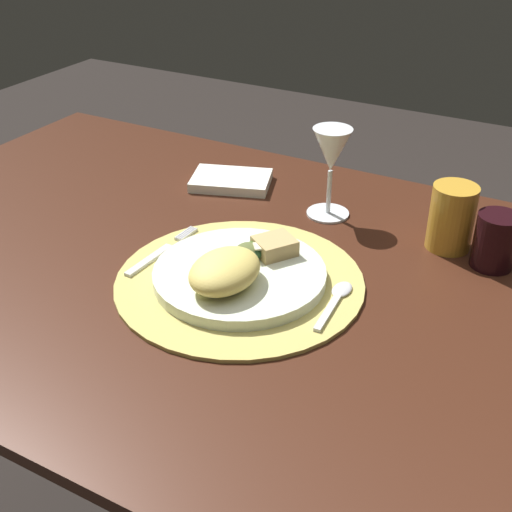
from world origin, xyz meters
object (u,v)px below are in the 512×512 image
spoon (337,297)px  dark_tumbler (495,241)px  dining_table (246,356)px  dinner_plate (240,275)px  amber_tumbler (452,217)px  napkin (231,181)px  wine_glass (331,155)px  fork (159,253)px

spoon → dark_tumbler: size_ratio=1.48×
spoon → dining_table: bearing=175.9°
dinner_plate → amber_tumbler: size_ratio=2.39×
dinner_plate → spoon: size_ratio=1.99×
dining_table → napkin: bearing=124.6°
dining_table → spoon: 0.23m
napkin → wine_glass: bearing=-6.4°
wine_glass → dining_table: bearing=-99.0°
spoon → wine_glass: 0.29m
dining_table → dark_tumbler: 0.43m
spoon → wine_glass: wine_glass is taller
napkin → dark_tumbler: dark_tumbler is taller
napkin → amber_tumbler: size_ratio=1.38×
wine_glass → dark_tumbler: wine_glass is taller
dinner_plate → spoon: 0.15m
dining_table → wine_glass: 0.36m
dining_table → dark_tumbler: dark_tumbler is taller
wine_glass → fork: bearing=-123.4°
amber_tumbler → dark_tumbler: amber_tumbler is taller
napkin → spoon: bearing=-38.7°
fork → amber_tumbler: size_ratio=1.60×
dinner_plate → napkin: size_ratio=1.74×
dining_table → napkin: napkin is taller
fork → napkin: napkin is taller
dining_table → dinner_plate: (0.01, -0.04, 0.18)m
fork → dark_tumbler: bearing=26.2°
fork → dining_table: bearing=13.6°
dinner_plate → napkin: bearing=122.7°
dinner_plate → spoon: dinner_plate is taller
wine_glass → spoon: bearing=-63.7°
wine_glass → amber_tumbler: bearing=-3.0°
dinner_plate → amber_tumbler: 0.35m
dining_table → napkin: size_ratio=9.82×
dinner_plate → wine_glass: 0.28m
fork → wine_glass: (0.17, 0.26, 0.10)m
fork → amber_tumbler: (0.39, 0.25, 0.04)m
napkin → wine_glass: 0.23m
napkin → dining_table: bearing=-55.4°
amber_tumbler → dinner_plate: bearing=-133.4°
fork → napkin: 0.29m
amber_tumbler → dark_tumbler: bearing=-18.3°
amber_tumbler → fork: bearing=-147.0°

